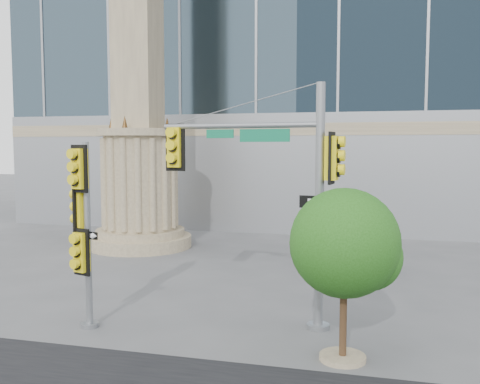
# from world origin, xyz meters

# --- Properties ---
(ground) EXTENTS (120.00, 120.00, 0.00)m
(ground) POSITION_xyz_m (0.00, 0.00, 0.00)
(ground) COLOR #545456
(ground) RESTS_ON ground
(monument) EXTENTS (4.40, 4.40, 16.60)m
(monument) POSITION_xyz_m (-6.00, 9.00, 5.52)
(monument) COLOR gray
(monument) RESTS_ON ground
(main_signal_pole) EXTENTS (4.51, 0.91, 5.85)m
(main_signal_pole) POSITION_xyz_m (1.57, 0.57, 3.63)
(main_signal_pole) COLOR slate
(main_signal_pole) RESTS_ON ground
(secondary_signal_pole) EXTENTS (0.77, 0.71, 4.47)m
(secondary_signal_pole) POSITION_xyz_m (-2.82, -0.91, 2.63)
(secondary_signal_pole) COLOR slate
(secondary_signal_pole) RESTS_ON ground
(street_tree) EXTENTS (2.27, 2.22, 3.54)m
(street_tree) POSITION_xyz_m (3.36, -1.31, 2.33)
(street_tree) COLOR gray
(street_tree) RESTS_ON ground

